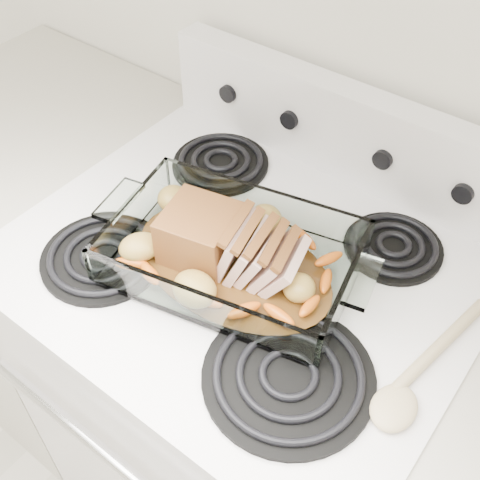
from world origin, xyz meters
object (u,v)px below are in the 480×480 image
Objects in this scene: baking_dish at (233,259)px; pork_roast at (221,240)px; electric_range at (247,390)px; counter_left at (53,262)px.

baking_dish is 1.69× the size of pork_roast.
electric_range is 4.81× the size of pork_roast.
electric_range is 0.52m from pork_roast.
electric_range is 0.48m from baking_dish.
electric_range reaches higher than counter_left.
baking_dish is at bearing -5.31° from pork_roast.
electric_range reaches higher than baking_dish.
baking_dish is at bearing -3.96° from counter_left.
baking_dish reaches higher than counter_left.
electric_range is at bearing 77.86° from baking_dish.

